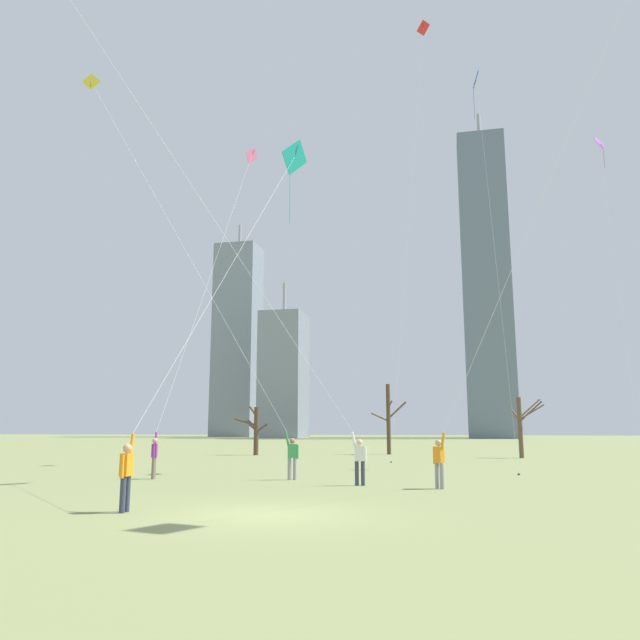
{
  "coord_description": "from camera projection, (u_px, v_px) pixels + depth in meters",
  "views": [
    {
      "loc": [
        4.42,
        -14.26,
        1.97
      ],
      "look_at": [
        0.0,
        6.0,
        5.68
      ],
      "focal_mm": 34.36,
      "sensor_mm": 36.0,
      "label": 1
    }
  ],
  "objects": [
    {
      "name": "skyline_wide_slab",
      "position": [
        486.0,
        281.0,
        136.91
      ],
      "size": [
        10.39,
        7.59,
        75.09
      ],
      "color": "slate",
      "rests_on": "ground"
    },
    {
      "name": "bare_tree_center",
      "position": [
        521.0,
        424.0,
        42.79
      ],
      "size": [
        2.14,
        1.82,
        4.19
      ],
      "color": "brown",
      "rests_on": "ground"
    },
    {
      "name": "distant_kite_high_overhead_blue",
      "position": [
        478.0,
        99.0,
        31.82
      ],
      "size": [
        1.09,
        2.68,
        20.81
      ],
      "color": "blue",
      "rests_on": "ground"
    },
    {
      "name": "skyline_short_annex",
      "position": [
        284.0,
        375.0,
        143.59
      ],
      "size": [
        9.77,
        11.01,
        36.72
      ],
      "color": "gray",
      "rests_on": "ground"
    },
    {
      "name": "skyline_mid_tower_right",
      "position": [
        237.0,
        339.0,
        165.66
      ],
      "size": [
        11.22,
        10.06,
        58.34
      ],
      "color": "gray",
      "rests_on": "ground"
    },
    {
      "name": "skyline_slender_spire",
      "position": [
        480.0,
        327.0,
        158.58
      ],
      "size": [
        5.74,
        9.18,
        61.89
      ],
      "color": "gray",
      "rests_on": "ground"
    },
    {
      "name": "kite_flyer_midfield_center_pink",
      "position": [
        179.0,
        379.0,
        27.36
      ],
      "size": [
        0.65,
        12.9,
        20.05
      ],
      "color": "#726656",
      "rests_on": "ground"
    },
    {
      "name": "kite_flyer_foreground_left_white",
      "position": [
        484.0,
        350.0,
        19.68
      ],
      "size": [
        7.39,
        6.56,
        17.08
      ],
      "color": "gray",
      "rests_on": "ground"
    },
    {
      "name": "distant_kite_low_near_trees_purple",
      "position": [
        604.0,
        182.0,
        34.85
      ],
      "size": [
        2.88,
        7.13,
        18.37
      ],
      "color": "purple",
      "rests_on": "ground"
    },
    {
      "name": "bare_tree_left_of_center",
      "position": [
        255.0,
        429.0,
        47.6
      ],
      "size": [
        2.72,
        0.97,
        3.76
      ],
      "color": "#4C3828",
      "rests_on": "ground"
    },
    {
      "name": "bare_tree_right_of_center",
      "position": [
        389.0,
        418.0,
        49.14
      ],
      "size": [
        2.71,
        1.86,
        5.58
      ],
      "color": "#4C3828",
      "rests_on": "ground"
    },
    {
      "name": "kite_flyer_midfield_left_yellow",
      "position": [
        269.0,
        412.0,
        24.56
      ],
      "size": [
        9.31,
        2.53,
        17.38
      ],
      "color": "gray",
      "rests_on": "ground"
    },
    {
      "name": "kite_flyer_foreground_right_teal",
      "position": [
        192.0,
        349.0,
        17.77
      ],
      "size": [
        2.17,
        10.31,
        13.99
      ],
      "color": "#33384C",
      "rests_on": "ground"
    },
    {
      "name": "ground_plane",
      "position": [
        265.0,
        515.0,
        14.3
      ],
      "size": [
        400.0,
        400.0,
        0.0
      ],
      "primitive_type": "plane",
      "color": "#848E56"
    },
    {
      "name": "distant_kite_drifting_right_red",
      "position": [
        420.0,
        73.0,
        40.16
      ],
      "size": [
        3.24,
        0.52,
        28.73
      ],
      "color": "red",
      "rests_on": "ground"
    },
    {
      "name": "kite_flyer_midfield_right_green",
      "position": [
        278.0,
        331.0,
        21.48
      ],
      "size": [
        11.75,
        7.66,
        20.22
      ],
      "color": "#33384C",
      "rests_on": "ground"
    }
  ]
}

